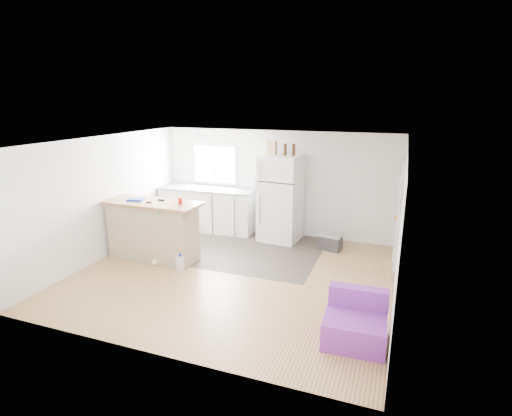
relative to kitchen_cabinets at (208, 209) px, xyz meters
The scene contains 19 objects.
room 2.75m from the kitchen_cabinets, 53.32° to the right, with size 5.51×5.01×2.41m.
vinyl_zone 1.35m from the kitchen_cabinets, 45.71° to the right, with size 4.05×2.50×0.00m, color #362E28.
window 1.08m from the kitchen_cabinets, 82.46° to the left, with size 1.18×0.06×0.98m.
interior_door 4.39m from the kitchen_cabinets, ahead, with size 0.11×0.92×2.10m.
ceiling_fixture 2.10m from the kitchen_cabinets, 67.23° to the right, with size 0.30×0.30×0.07m, color white.
kitchen_cabinets is the anchor object (origin of this frame).
peninsula 1.99m from the kitchen_cabinets, 95.32° to the right, with size 1.90×0.74×1.17m.
refrigerator 1.89m from the kitchen_cabinets, ahead, with size 0.91×0.87×1.92m.
cooler 3.05m from the kitchen_cabinets, ahead, with size 0.51×0.40×0.35m.
purple_seat 5.22m from the kitchen_cabinets, 41.58° to the right, with size 0.82×0.77×0.65m.
cleaner_jug 2.42m from the kitchen_cabinets, 75.56° to the right, with size 0.17×0.14×0.32m.
mop 2.28m from the kitchen_cabinets, 88.58° to the right, with size 0.25×0.33×1.18m.
red_cup 2.11m from the kitchen_cabinets, 77.36° to the right, with size 0.08×0.08×0.12m, color red.
blue_tray 2.17m from the kitchen_cabinets, 104.86° to the right, with size 0.30×0.22×0.04m, color #1438C2.
tool_a 1.96m from the kitchen_cabinets, 91.33° to the right, with size 0.14×0.05×0.03m, color black.
tool_b 2.18m from the kitchen_cabinets, 94.74° to the right, with size 0.10×0.04×0.03m, color black.
cardboard_box 2.26m from the kitchen_cabinets, ahead, with size 0.20×0.10×0.30m, color tan.
bottle_left 2.46m from the kitchen_cabinets, ahead, with size 0.07×0.07×0.25m, color #361D09.
bottle_right 2.61m from the kitchen_cabinets, ahead, with size 0.07×0.07×0.25m, color #361D09.
Camera 1 is at (2.69, -6.12, 3.09)m, focal length 28.00 mm.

